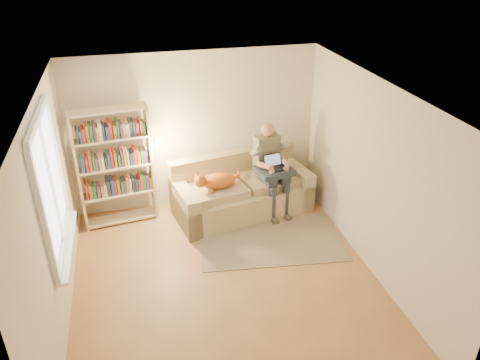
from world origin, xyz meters
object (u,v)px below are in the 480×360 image
object	(u,v)px
laptop	(274,165)
sofa	(241,192)
person	(271,163)
cat	(213,182)
bookshelf	(115,162)

from	to	relation	value
laptop	sofa	bearing A→B (deg)	147.53
sofa	laptop	xyz separation A→B (m)	(0.49, -0.20, 0.55)
laptop	person	bearing A→B (deg)	89.61
cat	laptop	xyz separation A→B (m)	(1.00, 0.04, 0.16)
person	sofa	bearing A→B (deg)	160.14
sofa	cat	bearing A→B (deg)	-165.28
person	cat	world-z (taller)	person
sofa	bookshelf	bearing A→B (deg)	165.06
bookshelf	person	bearing A→B (deg)	-12.52
sofa	laptop	bearing A→B (deg)	-32.47
sofa	person	distance (m)	0.70
sofa	cat	size ratio (longest dim) A/B	2.90
sofa	bookshelf	size ratio (longest dim) A/B	1.22
cat	bookshelf	distance (m)	1.54
cat	laptop	bearing A→B (deg)	-8.25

